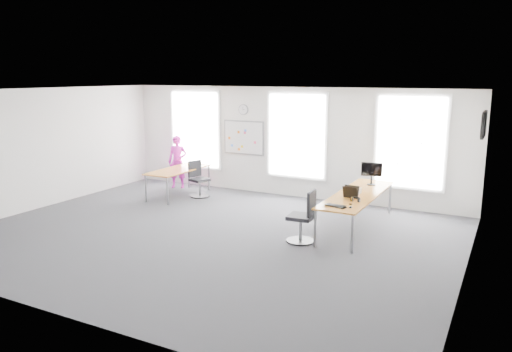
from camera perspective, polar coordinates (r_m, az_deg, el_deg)
The scene contains 24 objects.
floor at distance 10.65m, azimuth -5.39°, elevation -6.71°, with size 10.00×10.00×0.00m, color #2A292E.
ceiling at distance 10.13m, azimuth -5.72°, elevation 9.64°, with size 10.00×10.00×0.00m, color silver.
wall_back at distance 13.77m, azimuth 3.57°, elevation 3.88°, with size 10.00×10.00×0.00m, color white.
wall_front at distance 7.35m, azimuth -22.82°, elevation -3.76°, with size 10.00×10.00×0.00m, color white.
wall_left at distance 13.64m, azimuth -23.47°, elevation 2.88°, with size 10.00×10.00×0.00m, color white.
wall_right at distance 8.68m, azimuth 23.34°, elevation -1.55°, with size 10.00×10.00×0.00m, color white.
window_left at distance 15.18m, azimuth -6.92°, elevation 5.29°, with size 1.60×0.06×2.20m, color white.
window_mid at distance 13.60m, azimuth 4.68°, elevation 4.62°, with size 1.60×0.06×2.20m, color white.
window_right at distance 12.75m, azimuth 17.22°, elevation 3.69°, with size 1.60×0.06×2.20m, color white.
desk_right at distance 11.06m, azimuth 11.50°, elevation -2.24°, with size 0.86×3.24×0.79m.
desk_left at distance 13.98m, azimuth -8.84°, elevation 0.55°, with size 0.83×2.09×0.76m.
chair_right at distance 10.07m, azimuth 5.48°, elevation -4.98°, with size 0.57×0.57×1.08m.
chair_left at distance 13.88m, azimuth -6.61°, elevation -0.57°, with size 0.57×0.56×0.99m.
person at distance 15.01m, azimuth -8.95°, elevation 1.62°, with size 0.57×0.37×1.56m, color #D824BA.
whiteboard at distance 14.33m, azimuth -1.43°, elevation 4.41°, with size 1.20×0.03×0.90m, color silver.
wall_clock at distance 14.26m, azimuth -1.45°, elevation 7.60°, with size 0.30×0.30×0.04m, color gray.
tv at distance 11.53m, azimuth 24.61°, elevation 5.39°, with size 0.06×0.90×0.55m, color black.
keyboard at distance 9.90m, azimuth 9.09°, elevation -3.40°, with size 0.43×0.15×0.02m, color black.
mouse at distance 9.83m, azimuth 10.75°, elevation -3.53°, with size 0.06×0.10×0.04m, color black.
lens_cap at distance 10.12m, azimuth 10.75°, elevation -3.18°, with size 0.07×0.07×0.01m, color black.
headphones at distance 10.33m, azimuth 11.26°, elevation -2.63°, with size 0.18×0.10×0.11m.
laptop_sleeve at distance 10.59m, azimuth 10.78°, elevation -1.82°, with size 0.33×0.20×0.26m.
paper_stack at distance 11.06m, azimuth 10.97°, elevation -1.64°, with size 0.33×0.25×0.11m, color beige.
monitor at distance 11.91m, azimuth 13.08°, elevation 0.50°, with size 0.48×0.20×0.54m.
Camera 1 is at (5.54, -8.47, 3.32)m, focal length 35.00 mm.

